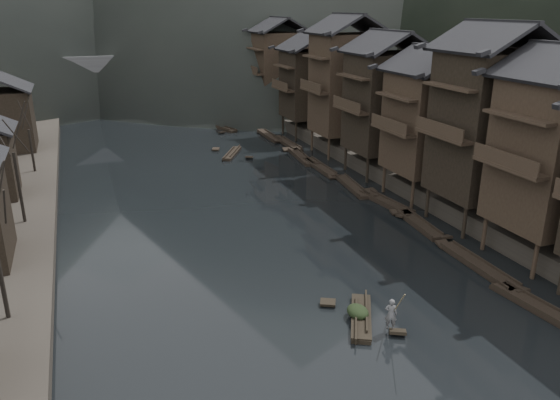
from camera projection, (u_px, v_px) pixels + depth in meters
name	position (u px, v px, depth m)	size (l,w,h in m)	color
water	(312.00, 292.00, 33.93)	(300.00, 300.00, 0.00)	black
right_bank	(420.00, 120.00, 80.46)	(40.00, 200.00, 1.80)	#2D2823
stilt_houses	(395.00, 87.00, 53.67)	(9.00, 67.60, 16.24)	black
bare_trees	(9.00, 173.00, 35.58)	(3.97, 45.26, 7.93)	black
moored_sampans	(325.00, 169.00, 58.62)	(3.10, 67.52, 0.47)	black
midriver_boats	(227.00, 140.00, 71.43)	(5.94, 19.87, 0.45)	black
stone_bridge	(148.00, 76.00, 95.70)	(40.00, 6.00, 9.00)	#4C4C4F
hero_sampan	(361.00, 317.00, 30.87)	(3.30, 5.07, 0.44)	black
cargo_heap	(358.00, 306.00, 30.83)	(1.16, 1.52, 0.70)	black
boatman	(391.00, 310.00, 29.34)	(0.67, 0.44, 1.83)	#5D5D60
bamboo_pole	(398.00, 264.00, 28.49)	(0.06, 0.06, 4.54)	#8C7A51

